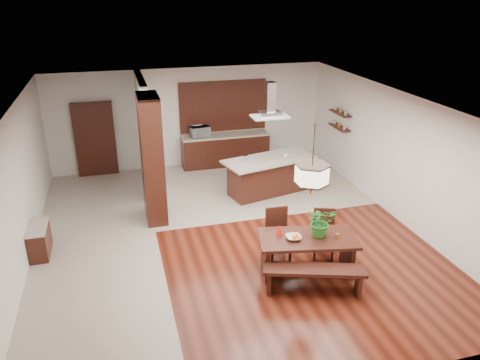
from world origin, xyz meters
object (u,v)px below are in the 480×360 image
object	(u,v)px
fruit_bowl	(294,238)
range_hood	(270,100)
dining_chair_right	(324,234)
pendant_lantern	(313,161)
microwave	(200,131)
foliage_plant	(321,222)
island_cup	(285,156)
dining_chair_left	(279,235)
kitchen_island	(268,175)
hallway_console	(40,240)
dining_table	(307,246)
dining_bench	(314,280)

from	to	relation	value
fruit_bowl	range_hood	size ratio (longest dim) A/B	0.31
fruit_bowl	range_hood	bearing A→B (deg)	78.34
dining_chair_right	fruit_bowl	world-z (taller)	dining_chair_right
pendant_lantern	microwave	xyz separation A→B (m)	(-0.86, 6.01, -1.14)
foliage_plant	island_cup	world-z (taller)	foliage_plant
microwave	dining_chair_left	bearing A→B (deg)	-95.82
kitchen_island	range_hood	world-z (taller)	range_hood
hallway_console	dining_table	distance (m)	5.31
dining_chair_left	foliage_plant	xyz separation A→B (m)	(0.57, -0.63, 0.53)
dining_chair_left	microwave	bearing A→B (deg)	98.49
dining_table	kitchen_island	distance (m)	3.71
microwave	range_hood	bearing A→B (deg)	-71.52
range_hood	fruit_bowl	bearing A→B (deg)	-101.66
pendant_lantern	island_cup	size ratio (longest dim) A/B	10.09
fruit_bowl	microwave	bearing A→B (deg)	95.51
dining_chair_left	range_hood	xyz separation A→B (m)	(0.81, 3.05, 1.95)
island_cup	hallway_console	bearing A→B (deg)	-164.92
dining_chair_right	kitchen_island	bearing A→B (deg)	112.42
dining_bench	pendant_lantern	xyz separation A→B (m)	(0.13, 0.63, 1.99)
kitchen_island	dining_chair_left	bearing A→B (deg)	-118.77
hallway_console	dining_bench	distance (m)	5.46
foliage_plant	fruit_bowl	size ratio (longest dim) A/B	2.10
range_hood	foliage_plant	bearing A→B (deg)	-93.69
dining_bench	island_cup	size ratio (longest dim) A/B	13.73
foliage_plant	range_hood	distance (m)	3.96
dining_chair_right	kitchen_island	world-z (taller)	same
dining_table	dining_chair_right	size ratio (longest dim) A/B	2.01
dining_bench	kitchen_island	world-z (taller)	kitchen_island
kitchen_island	microwave	size ratio (longest dim) A/B	4.54
dining_table	dining_chair_right	world-z (taller)	dining_chair_right
dining_bench	dining_chair_right	distance (m)	1.30
dining_table	dining_chair_left	bearing A→B (deg)	117.81
hallway_console	kitchen_island	xyz separation A→B (m)	(5.39, 1.67, 0.18)
dining_table	microwave	world-z (taller)	microwave
dining_chair_right	foliage_plant	world-z (taller)	foliage_plant
hallway_console	range_hood	size ratio (longest dim) A/B	0.98
dining_bench	foliage_plant	size ratio (longest dim) A/B	3.08
dining_table	pendant_lantern	bearing A→B (deg)	0.00
dining_chair_left	range_hood	world-z (taller)	range_hood
hallway_console	dining_chair_left	bearing A→B (deg)	-16.80
foliage_plant	hallway_console	bearing A→B (deg)	158.68
microwave	island_cup	bearing A→B (deg)	-65.77
hallway_console	microwave	size ratio (longest dim) A/B	1.59
fruit_bowl	range_hood	xyz separation A→B (m)	(0.76, 3.68, 1.68)
kitchen_island	dining_chair_right	bearing A→B (deg)	-102.68
fruit_bowl	microwave	world-z (taller)	microwave
hallway_console	range_hood	world-z (taller)	range_hood
hallway_console	dining_table	xyz separation A→B (m)	(4.91, -2.01, 0.23)
microwave	hallway_console	bearing A→B (deg)	-146.81
dining_table	foliage_plant	xyz separation A→B (m)	(0.24, -0.00, 0.49)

